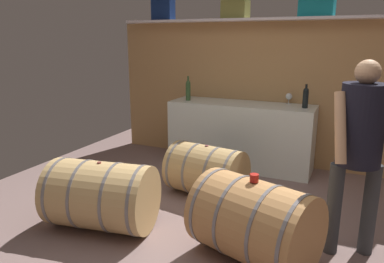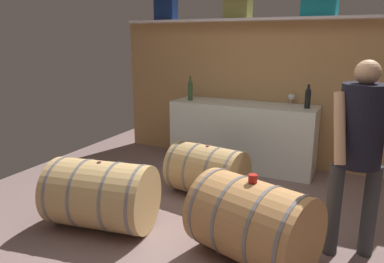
{
  "view_description": "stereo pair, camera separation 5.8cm",
  "coord_description": "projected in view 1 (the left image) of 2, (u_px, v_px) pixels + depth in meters",
  "views": [
    {
      "loc": [
        1.03,
        -2.51,
        1.71
      ],
      "look_at": [
        -0.32,
        0.48,
        0.87
      ],
      "focal_mm": 34.07,
      "sensor_mm": 36.0,
      "label": 1
    },
    {
      "loc": [
        1.09,
        -2.49,
        1.71
      ],
      "look_at": [
        -0.32,
        0.48,
        0.87
      ],
      "focal_mm": 34.07,
      "sensor_mm": 36.0,
      "label": 2
    }
  ],
  "objects": [
    {
      "name": "wine_barrel_flank",
      "position": [
        101.0,
        195.0,
        3.33
      ],
      "size": [
        1.03,
        0.76,
        0.64
      ],
      "rotation": [
        0.0,
        0.0,
        0.16
      ],
      "color": "tan",
      "rests_on": "ground"
    },
    {
      "name": "toolcase_teal",
      "position": [
        317.0,
        8.0,
        4.38
      ],
      "size": [
        0.42,
        0.28,
        0.21
      ],
      "primitive_type": "cube",
      "rotation": [
        0.0,
        0.0,
        -0.06
      ],
      "color": "#117B88",
      "rests_on": "high_shelf_board"
    },
    {
      "name": "high_shelf_board",
      "position": [
        274.0,
        19.0,
        4.61
      ],
      "size": [
        4.22,
        0.4,
        0.03
      ],
      "primitive_type": "cube",
      "color": "white",
      "rests_on": "back_wall_panel"
    },
    {
      "name": "back_wall_panel",
      "position": [
        272.0,
        94.0,
        4.99
      ],
      "size": [
        4.59,
        0.1,
        1.93
      ],
      "primitive_type": "cube",
      "color": "tan",
      "rests_on": "ground"
    },
    {
      "name": "ground_plane",
      "position": [
        227.0,
        218.0,
        3.6
      ],
      "size": [
        5.79,
        8.12,
        0.02
      ],
      "primitive_type": "cube",
      "color": "#7F6662"
    },
    {
      "name": "wine_bottle_green",
      "position": [
        188.0,
        90.0,
        5.03
      ],
      "size": [
        0.07,
        0.07,
        0.34
      ],
      "color": "#355830",
      "rests_on": "work_cabinet"
    },
    {
      "name": "wine_barrel_near",
      "position": [
        254.0,
        221.0,
        2.83
      ],
      "size": [
        1.06,
        0.9,
        0.66
      ],
      "rotation": [
        0.0,
        0.0,
        -0.32
      ],
      "color": "tan",
      "rests_on": "ground"
    },
    {
      "name": "toolcase_navy",
      "position": [
        163.0,
        10.0,
        5.21
      ],
      "size": [
        0.3,
        0.19,
        0.29
      ],
      "primitive_type": "cube",
      "rotation": [
        0.0,
        0.0,
        0.02
      ],
      "color": "navy",
      "rests_on": "high_shelf_board"
    },
    {
      "name": "work_cabinet",
      "position": [
        240.0,
        135.0,
        4.94
      ],
      "size": [
        1.92,
        0.58,
        0.87
      ],
      "primitive_type": "cube",
      "color": "white",
      "rests_on": "ground"
    },
    {
      "name": "wine_barrel_far",
      "position": [
        206.0,
        171.0,
        4.03
      ],
      "size": [
        0.89,
        0.69,
        0.58
      ],
      "rotation": [
        0.0,
        0.0,
        -0.17
      ],
      "color": "tan",
      "rests_on": "ground"
    },
    {
      "name": "toolcase_olive",
      "position": [
        235.0,
        10.0,
        4.78
      ],
      "size": [
        0.33,
        0.26,
        0.23
      ],
      "primitive_type": "cube",
      "rotation": [
        0.0,
        0.0,
        -0.01
      ],
      "color": "olive",
      "rests_on": "high_shelf_board"
    },
    {
      "name": "tasting_cup",
      "position": [
        254.0,
        178.0,
        2.75
      ],
      "size": [
        0.07,
        0.07,
        0.06
      ],
      "primitive_type": "cylinder",
      "color": "red",
      "rests_on": "wine_barrel_near"
    },
    {
      "name": "wine_glass",
      "position": [
        289.0,
        97.0,
        4.77
      ],
      "size": [
        0.09,
        0.09,
        0.14
      ],
      "color": "white",
      "rests_on": "work_cabinet"
    },
    {
      "name": "winemaker_pouring",
      "position": [
        360.0,
        140.0,
        2.77
      ],
      "size": [
        0.51,
        0.45,
        1.56
      ],
      "rotation": [
        0.0,
        0.0,
        -2.77
      ],
      "color": "#313437",
      "rests_on": "ground"
    },
    {
      "name": "wine_bottle_dark",
      "position": [
        306.0,
        97.0,
        4.48
      ],
      "size": [
        0.07,
        0.07,
        0.29
      ],
      "color": "black",
      "rests_on": "work_cabinet"
    }
  ]
}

